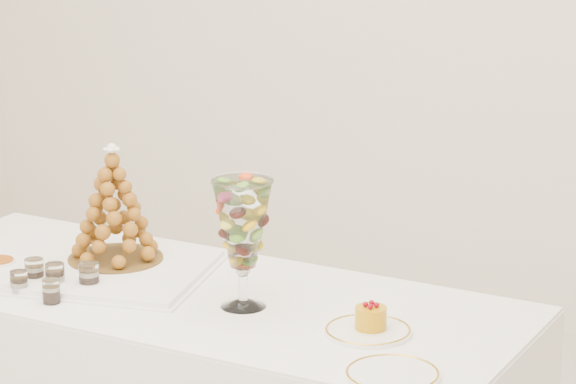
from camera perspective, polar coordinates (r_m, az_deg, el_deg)
The scene contains 11 objects.
lace_tray at distance 3.83m, azimuth -8.17°, elevation -3.21°, with size 0.62×0.47×0.02m, color white.
macaron_vase at distance 3.48m, azimuth -1.91°, elevation -1.41°, with size 0.15×0.15×0.34m.
cake_plate at distance 3.38m, azimuth 3.37°, elevation -5.84°, with size 0.22×0.22×0.01m, color white.
spare_plate at distance 3.13m, azimuth 4.39°, elevation -7.61°, with size 0.22×0.22×0.01m, color white.
verrine_a at distance 3.77m, azimuth -10.56°, elevation -3.28°, with size 0.05×0.05×0.07m, color white.
verrine_b at distance 3.72m, azimuth -9.72°, elevation -3.49°, with size 0.05×0.05×0.07m, color white.
verrine_c at distance 3.69m, azimuth -8.33°, elevation -3.52°, with size 0.06×0.06×0.07m, color white.
verrine_d at distance 3.69m, azimuth -11.19°, elevation -3.74°, with size 0.05×0.05×0.06m, color white.
verrine_e at distance 3.61m, azimuth -9.87°, elevation -4.11°, with size 0.05×0.05×0.06m, color white.
croquembouche at distance 3.83m, azimuth -7.30°, elevation -0.49°, with size 0.28×0.28×0.33m.
mousse_cake at distance 3.37m, azimuth 3.48°, elevation -5.26°, with size 0.08×0.08×0.07m.
Camera 1 is at (1.64, -2.81, 1.93)m, focal length 85.00 mm.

